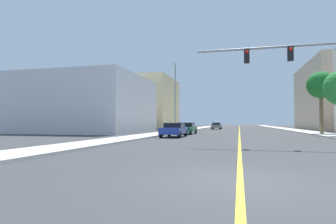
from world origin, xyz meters
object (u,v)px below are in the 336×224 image
(car_green, at_px, (186,128))
(car_blue, at_px, (174,130))
(street_lamp, at_px, (175,94))
(traffic_signal_mast, at_px, (324,64))
(car_gray, at_px, (217,126))
(palm_far, at_px, (321,86))

(car_green, bearing_deg, car_blue, 91.98)
(car_green, bearing_deg, street_lamp, -53.13)
(traffic_signal_mast, bearing_deg, car_gray, 103.12)
(car_gray, bearing_deg, car_green, -91.53)
(car_gray, distance_m, car_blue, 31.00)
(street_lamp, xyz_separation_m, car_blue, (2.10, -9.67, -4.41))
(car_gray, relative_size, car_blue, 0.92)
(street_lamp, distance_m, car_gray, 22.05)
(street_lamp, bearing_deg, car_gray, 80.20)
(traffic_signal_mast, distance_m, street_lamp, 22.16)
(palm_far, bearing_deg, car_gray, 122.92)
(traffic_signal_mast, height_order, car_gray, traffic_signal_mast)
(street_lamp, height_order, palm_far, street_lamp)
(car_green, bearing_deg, traffic_signal_mast, 126.27)
(traffic_signal_mast, relative_size, street_lamp, 1.17)
(traffic_signal_mast, xyz_separation_m, car_gray, (-9.17, 39.34, -4.00))
(palm_far, xyz_separation_m, car_green, (-15.42, -2.83, -4.98))
(palm_far, bearing_deg, street_lamp, -179.62)
(car_green, distance_m, car_blue, 6.95)
(car_gray, relative_size, car_green, 0.85)
(traffic_signal_mast, relative_size, palm_far, 1.48)
(traffic_signal_mast, height_order, car_blue, traffic_signal_mast)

